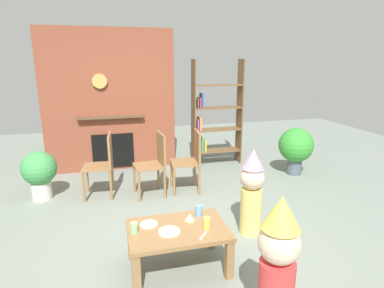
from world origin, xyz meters
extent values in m
plane|color=gray|center=(0.00, 0.00, 0.00)|extent=(12.00, 12.00, 0.00)
cube|color=brown|center=(-0.72, 2.60, 1.20)|extent=(2.20, 0.18, 2.40)
cube|color=black|center=(-0.72, 2.50, 0.35)|extent=(0.70, 0.02, 0.60)
cube|color=brown|center=(-0.72, 2.46, 0.95)|extent=(1.10, 0.10, 0.04)
cylinder|color=tan|center=(-0.86, 2.48, 1.55)|extent=(0.24, 0.04, 0.24)
cube|color=brown|center=(0.71, 2.40, 0.95)|extent=(0.02, 0.28, 1.90)
cube|color=brown|center=(1.59, 2.40, 0.95)|extent=(0.02, 0.28, 1.90)
cube|color=brown|center=(1.15, 2.40, 0.25)|extent=(0.86, 0.28, 0.02)
cube|color=brown|center=(1.15, 2.40, 0.65)|extent=(0.86, 0.28, 0.02)
cube|color=brown|center=(1.15, 2.40, 1.05)|extent=(0.86, 0.28, 0.02)
cube|color=brown|center=(1.15, 2.40, 1.45)|extent=(0.86, 0.28, 0.02)
cube|color=#B23333|center=(0.77, 2.40, 0.36)|extent=(0.03, 0.20, 0.19)
cube|color=#3359A5|center=(0.82, 2.40, 0.37)|extent=(0.03, 0.20, 0.21)
cube|color=#3F8C4C|center=(0.86, 2.40, 0.39)|extent=(0.04, 0.20, 0.26)
cube|color=gold|center=(0.91, 2.40, 0.36)|extent=(0.04, 0.20, 0.21)
cube|color=#8C4C99|center=(0.77, 2.40, 0.76)|extent=(0.03, 0.20, 0.20)
cube|color=#D87F3F|center=(0.82, 2.40, 0.78)|extent=(0.04, 0.20, 0.23)
cube|color=#4C4C51|center=(0.77, 2.40, 1.15)|extent=(0.02, 0.20, 0.18)
cube|color=#B23333|center=(0.81, 2.40, 1.15)|extent=(0.03, 0.20, 0.18)
cube|color=#3359A5|center=(0.86, 2.40, 1.19)|extent=(0.03, 0.20, 0.25)
cube|color=olive|center=(-0.22, -0.49, 0.39)|extent=(0.90, 0.61, 0.04)
cube|color=olive|center=(-0.63, -0.75, 0.19)|extent=(0.07, 0.07, 0.37)
cube|color=olive|center=(0.19, -0.75, 0.19)|extent=(0.07, 0.07, 0.37)
cube|color=olive|center=(-0.63, -0.23, 0.19)|extent=(0.07, 0.07, 0.37)
cube|color=olive|center=(0.19, -0.23, 0.19)|extent=(0.07, 0.07, 0.37)
cylinder|color=#8CD18C|center=(-0.61, -0.47, 0.46)|extent=(0.06, 0.06, 0.10)
cylinder|color=#F2CC4C|center=(0.03, -0.56, 0.47)|extent=(0.06, 0.06, 0.11)
cylinder|color=#669EE0|center=(0.03, -0.30, 0.46)|extent=(0.07, 0.07, 0.10)
cylinder|color=white|center=(-0.46, -0.36, 0.42)|extent=(0.16, 0.16, 0.01)
cylinder|color=white|center=(-0.31, -0.54, 0.42)|extent=(0.20, 0.20, 0.01)
cone|color=#EAC68C|center=(-0.07, -0.37, 0.44)|extent=(0.10, 0.10, 0.06)
cube|color=silver|center=(-0.03, -0.68, 0.41)|extent=(0.10, 0.13, 0.01)
sphere|color=beige|center=(0.29, -1.37, 0.71)|extent=(0.29, 0.29, 0.29)
cone|color=#F2D14C|center=(0.29, -1.37, 0.93)|extent=(0.26, 0.26, 0.23)
cylinder|color=#E0CC66|center=(0.70, -0.07, 0.26)|extent=(0.23, 0.23, 0.52)
sphere|color=beige|center=(0.70, -0.07, 0.66)|extent=(0.27, 0.27, 0.27)
cone|color=pink|center=(0.70, -0.07, 0.87)|extent=(0.24, 0.24, 0.22)
cube|color=olive|center=(-0.95, 1.41, 0.44)|extent=(0.43, 0.43, 0.02)
cube|color=olive|center=(-0.77, 1.39, 0.68)|extent=(0.06, 0.40, 0.45)
cylinder|color=olive|center=(-1.12, 1.60, 0.21)|extent=(0.04, 0.04, 0.43)
cylinder|color=olive|center=(-1.15, 1.24, 0.21)|extent=(0.04, 0.04, 0.43)
cylinder|color=olive|center=(-0.76, 1.57, 0.21)|extent=(0.04, 0.04, 0.43)
cylinder|color=olive|center=(-0.79, 1.21, 0.21)|extent=(0.04, 0.04, 0.43)
cube|color=olive|center=(-0.26, 1.26, 0.44)|extent=(0.44, 0.44, 0.02)
cube|color=olive|center=(-0.07, 1.27, 0.68)|extent=(0.07, 0.40, 0.45)
cylinder|color=olive|center=(-0.45, 1.42, 0.21)|extent=(0.04, 0.04, 0.43)
cylinder|color=olive|center=(-0.42, 1.06, 0.21)|extent=(0.04, 0.04, 0.43)
cylinder|color=olive|center=(-0.09, 1.45, 0.21)|extent=(0.04, 0.04, 0.43)
cylinder|color=olive|center=(-0.06, 1.09, 0.21)|extent=(0.04, 0.04, 0.43)
cube|color=olive|center=(0.27, 1.28, 0.44)|extent=(0.43, 0.43, 0.02)
cube|color=olive|center=(0.46, 1.26, 0.68)|extent=(0.07, 0.40, 0.45)
cylinder|color=olive|center=(0.11, 1.48, 0.21)|extent=(0.04, 0.04, 0.43)
cylinder|color=olive|center=(0.08, 1.12, 0.21)|extent=(0.04, 0.04, 0.43)
cylinder|color=olive|center=(0.47, 1.44, 0.21)|extent=(0.04, 0.04, 0.43)
cylinder|color=olive|center=(0.44, 1.09, 0.21)|extent=(0.04, 0.04, 0.43)
cylinder|color=#4C5660|center=(2.24, 1.52, 0.13)|extent=(0.24, 0.24, 0.26)
sphere|color=#338E31|center=(2.24, 1.52, 0.50)|extent=(0.57, 0.57, 0.57)
cylinder|color=beige|center=(-1.73, 1.51, 0.12)|extent=(0.26, 0.26, 0.25)
sphere|color=#3D8F4A|center=(-1.73, 1.51, 0.45)|extent=(0.47, 0.47, 0.47)
camera|label=1|loc=(-0.77, -3.08, 1.90)|focal=30.26mm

